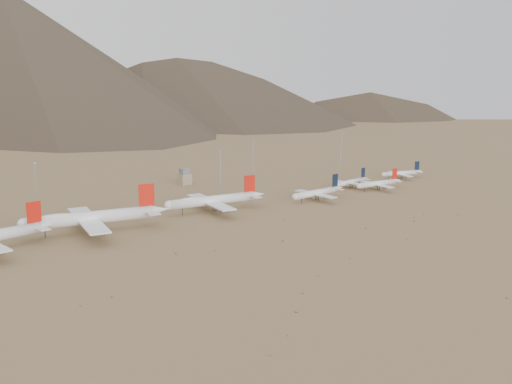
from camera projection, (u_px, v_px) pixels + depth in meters
ground at (250, 222)px, 361.93m from camera, size 3000.00×3000.00×0.00m
widebody_centre at (91, 218)px, 338.63m from camera, size 79.52×62.32×23.90m
widebody_east at (213, 200)px, 387.26m from camera, size 66.87×52.02×19.95m
narrowbody_a at (318, 193)px, 419.21m from camera, size 46.63×33.50×15.38m
narrowbody_b at (352, 182)px, 460.65m from camera, size 38.74×28.13×12.83m
narrowbody_c at (379, 183)px, 453.51m from camera, size 41.89×30.23×13.83m
narrowbody_d at (402, 173)px, 497.17m from camera, size 37.04×27.40×12.53m
control_tower at (185, 177)px, 472.11m from camera, size 8.00×8.00×12.00m
mast_west at (36, 180)px, 411.33m from camera, size 2.00×0.60×25.70m
mast_centre at (220, 166)px, 469.46m from camera, size 2.00×0.60×25.70m
mast_east at (253, 155)px, 524.34m from camera, size 2.00×0.60×25.70m
mast_far_east at (341, 147)px, 572.13m from camera, size 2.00×0.60×25.70m
desert_scrub at (340, 267)px, 282.71m from camera, size 409.18×168.53×0.82m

